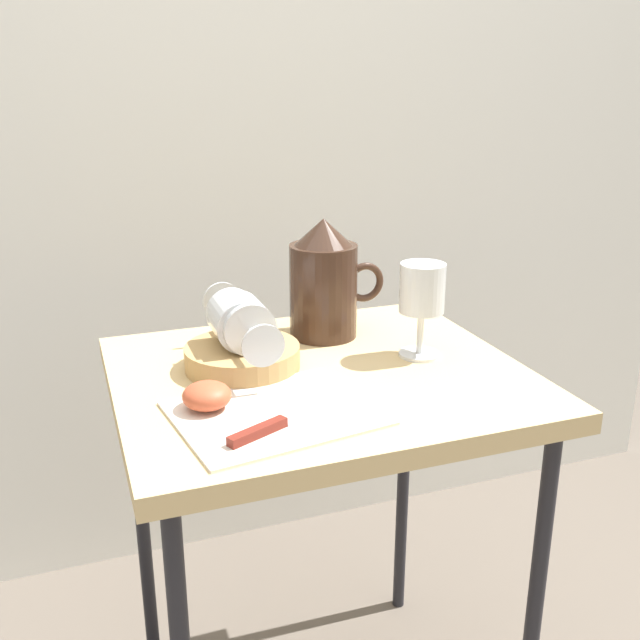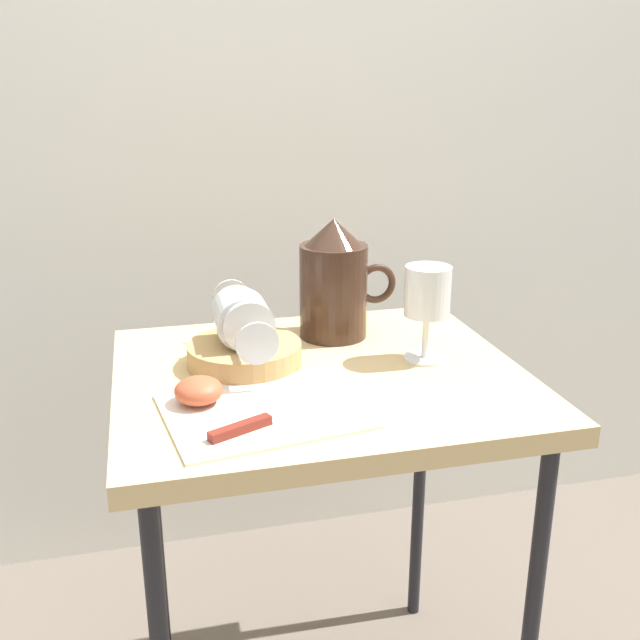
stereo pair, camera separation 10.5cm
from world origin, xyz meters
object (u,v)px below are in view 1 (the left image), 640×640
Objects in this scene: basket_tray at (242,357)px; table at (320,408)px; pitcher at (324,289)px; wine_glass_upright at (422,294)px; wine_glass_tipped_near at (236,319)px; apple_half_left at (207,396)px; knife at (278,424)px; wine_glass_tipped_far at (245,324)px.

table is at bearing -26.31° from basket_tray.
wine_glass_upright is at bearing -52.51° from pitcher.
apple_half_left is at bearing -118.33° from wine_glass_tipped_near.
wine_glass_tipped_near is (-0.00, 0.01, 0.06)m from basket_tray.
table is at bearing -112.37° from pitcher.
knife is (-0.01, -0.21, -0.01)m from basket_tray.
pitcher is at bearing 60.44° from knife.
wine_glass_tipped_far is at bearing 86.54° from knife.
apple_half_left is 0.32× the size of knife.
wine_glass_tipped_near is (-0.17, -0.08, -0.01)m from pitcher.
table is 0.21m from knife.
knife is (-0.28, -0.17, -0.09)m from wine_glass_upright.
basket_tray is 2.67× the size of apple_half_left.
table is 0.17m from wine_glass_tipped_far.
wine_glass_tipped_near is at bearing 168.23° from wine_glass_upright.
wine_glass_upright is 0.34m from knife.
basket_tray is 0.86× the size of knife.
knife is at bearing -93.46° from wine_glass_tipped_far.
wine_glass_tipped_far is (-0.10, 0.04, 0.13)m from table.
table is 3.88× the size of basket_tray.
apple_half_left reaches higher than knife.
pitcher reaches higher than knife.
wine_glass_tipped_far reaches higher than apple_half_left.
table is 0.23m from wine_glass_upright.
knife is (-0.01, -0.20, -0.06)m from wine_glass_tipped_far.
pitcher reaches higher than wine_glass_tipped_near.
basket_tray is 0.21m from knife.
pitcher is 0.18m from wine_glass_upright.
apple_half_left is (-0.08, -0.13, 0.00)m from basket_tray.
pitcher reaches higher than wine_glass_tipped_far.
basket_tray reaches higher than table.
apple_half_left is at bearing 129.95° from knife.
basket_tray is 1.20× the size of wine_glass_tipped_far.
wine_glass_tipped_far reaches higher than basket_tray.
knife is at bearing -125.34° from table.
knife reaches higher than table.
pitcher is 3.09× the size of apple_half_left.
table is 10.35× the size of apple_half_left.
basket_tray is 0.86× the size of pitcher.
wine_glass_tipped_near is 0.02m from wine_glass_tipped_far.
wine_glass_tipped_far is (0.01, -0.02, -0.00)m from wine_glass_tipped_near.
pitcher is 0.99× the size of knife.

